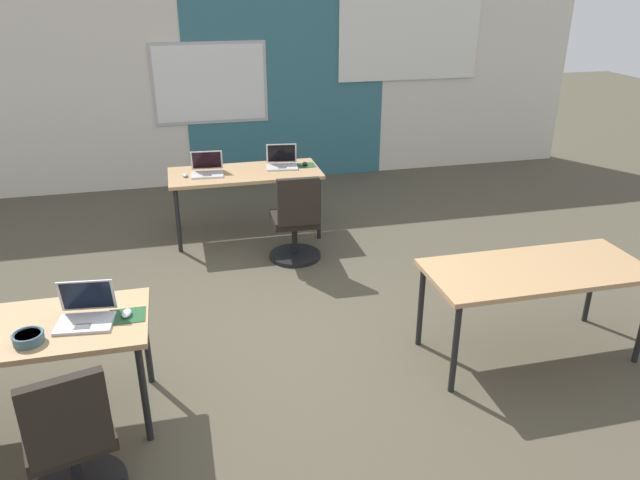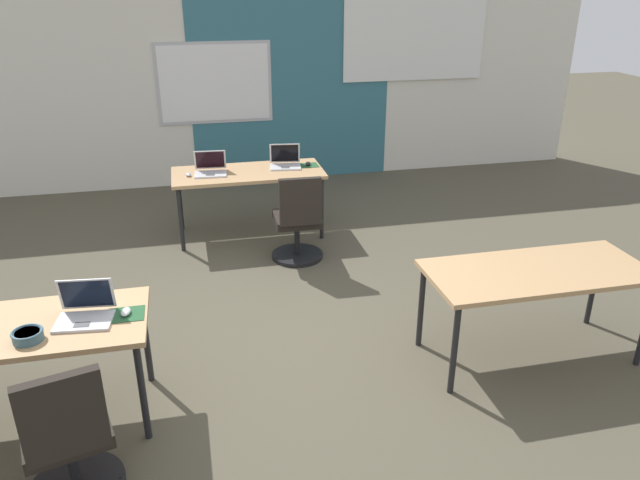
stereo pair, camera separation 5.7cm
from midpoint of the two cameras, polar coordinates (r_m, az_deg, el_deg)
name	(u,v)px [view 2 (the right image)]	position (r m, az deg, el deg)	size (l,w,h in m)	color
ground_plane	(284,340)	(4.87, -3.05, -9.32)	(24.00, 24.00, 0.00)	#4C4738
back_wall_assembly	(231,77)	(8.35, -8.12, 14.93)	(10.00, 0.27, 2.80)	silver
desk_near_left	(11,336)	(4.12, -26.66, -8.02)	(1.60, 0.70, 0.72)	tan
desk_near_right	(537,277)	(4.64, 20.00, -3.26)	(1.60, 0.70, 0.72)	tan
desk_far_center	(248,177)	(6.58, -6.51, 5.93)	(1.60, 0.70, 0.72)	tan
laptop_far_right	(285,162)	(6.68, -3.04, 7.32)	(0.36, 0.32, 0.24)	silver
mousepad_far_right	(308,165)	(6.72, -0.89, 7.02)	(0.22, 0.19, 0.00)	#23512D
mouse_far_right	(308,164)	(6.72, -0.89, 7.18)	(0.08, 0.11, 0.03)	black
chair_far_right	(298,225)	(5.99, -1.81, 1.37)	(0.52, 0.55, 0.92)	black
laptop_far_left	(210,169)	(6.53, -10.01, 6.58)	(0.35, 0.32, 0.23)	silver
mouse_far_left	(188,174)	(6.49, -12.01, 6.03)	(0.06, 0.10, 0.03)	#B2B2B7
laptop_near_left_inner	(85,312)	(3.97, -20.81, -6.30)	(0.36, 0.31, 0.24)	silver
mousepad_near_left_inner	(126,314)	(3.96, -17.34, -6.69)	(0.22, 0.19, 0.00)	#23512D
mouse_near_left_inner	(126,312)	(3.95, -17.37, -6.45)	(0.07, 0.11, 0.03)	silver
chair_near_left_inner	(69,444)	(3.62, -22.08, -17.35)	(0.54, 0.59, 0.92)	black
snack_bowl	(28,335)	(3.89, -25.38, -8.05)	(0.18, 0.18, 0.06)	#3D6070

